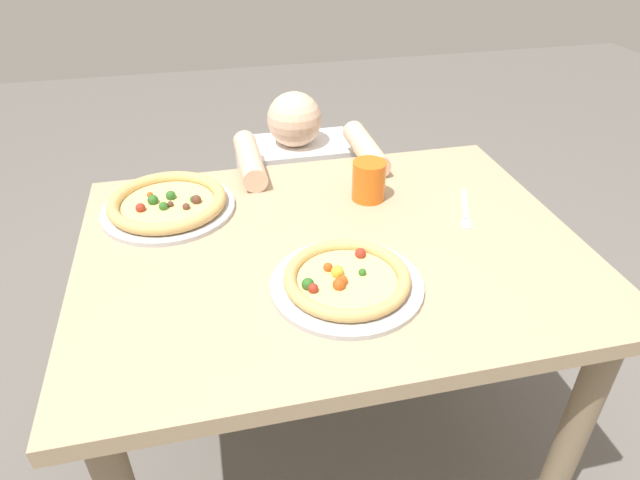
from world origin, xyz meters
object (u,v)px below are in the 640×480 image
object	(u,v)px
pizza_near	(347,280)
fork	(465,210)
drink_cup_colored	(369,181)
pizza_far	(168,204)
diner_seated	(298,224)

from	to	relation	value
pizza_near	fork	bearing A→B (deg)	31.50
drink_cup_colored	fork	world-z (taller)	drink_cup_colored
pizza_far	diner_seated	bearing A→B (deg)	44.35
pizza_far	diner_seated	distance (m)	0.69
pizza_near	pizza_far	distance (m)	0.55
drink_cup_colored	fork	xyz separation A→B (m)	(0.23, -0.12, -0.05)
pizza_near	diner_seated	world-z (taller)	diner_seated
drink_cup_colored	diner_seated	bearing A→B (deg)	104.07
pizza_near	fork	xyz separation A→B (m)	(0.39, 0.24, -0.02)
diner_seated	pizza_far	bearing A→B (deg)	-135.65
pizza_near	fork	distance (m)	0.45
pizza_far	drink_cup_colored	bearing A→B (deg)	-5.78
drink_cup_colored	diner_seated	xyz separation A→B (m)	(-0.11, 0.46, -0.40)
pizza_near	fork	size ratio (longest dim) A/B	1.70
pizza_near	diner_seated	xyz separation A→B (m)	(0.04, 0.82, -0.37)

